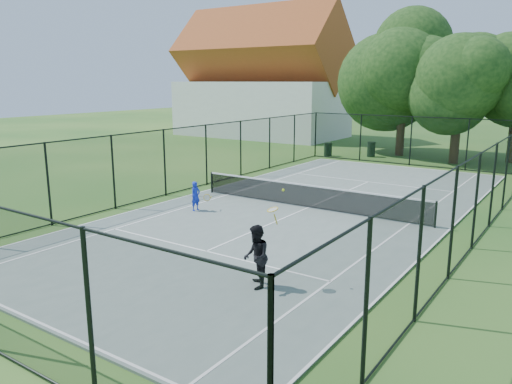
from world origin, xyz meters
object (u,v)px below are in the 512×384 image
Objects in this scene: trash_bin_right at (371,149)px; player_blue at (196,196)px; tennis_net at (308,195)px; player_black at (256,257)px; trash_bin_left at (328,149)px.

player_blue is at bearing -90.57° from trash_bin_right.
trash_bin_right is (-3.28, 15.04, -0.06)m from tennis_net.
tennis_net is 8.21m from player_black.
trash_bin_right is at bearing 89.43° from player_blue.
trash_bin_left is at bearing 111.85° from player_black.
player_blue is at bearing 141.77° from player_black.
player_black reaches higher than tennis_net.
trash_bin_right is 0.42× the size of player_black.
tennis_net is at bearing -77.69° from trash_bin_right.
player_black reaches higher than trash_bin_left.
trash_bin_right is at bearing 104.78° from player_black.
trash_bin_right is (2.60, 1.33, 0.05)m from trash_bin_left.
player_blue reaches higher than trash_bin_right.
tennis_net is 8.68× the size of player_blue.
player_black is at bearing -38.23° from player_blue.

